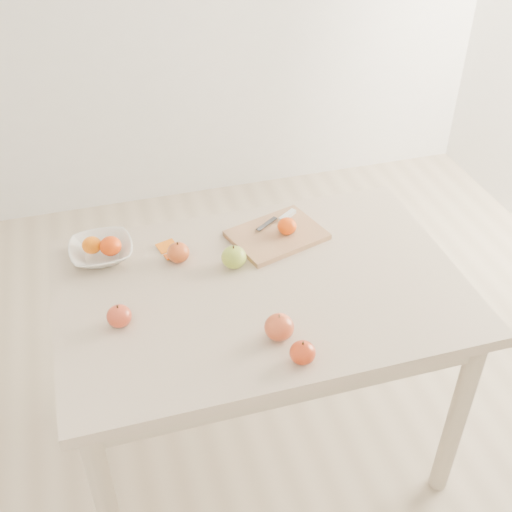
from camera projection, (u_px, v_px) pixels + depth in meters
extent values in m
plane|color=#C6B293|center=(260.00, 440.00, 2.35)|extent=(3.50, 3.50, 0.00)
cube|color=beige|center=(261.00, 290.00, 1.91)|extent=(1.20, 0.80, 0.04)
cylinder|color=#BCAA8E|center=(87.00, 337.00, 2.28)|extent=(0.06, 0.06, 0.71)
cylinder|color=#BCAA8E|center=(367.00, 283.00, 2.51)|extent=(0.06, 0.06, 0.71)
cylinder|color=#BCAA8E|center=(107.00, 507.00, 1.76)|extent=(0.06, 0.06, 0.71)
cylinder|color=#BCAA8E|center=(457.00, 418.00, 2.00)|extent=(0.06, 0.06, 0.71)
cube|color=tan|center=(277.00, 235.00, 2.08)|extent=(0.33, 0.28, 0.02)
ellipsoid|color=#CD4107|center=(287.00, 226.00, 2.05)|extent=(0.06, 0.06, 0.05)
imported|color=white|center=(101.00, 251.00, 1.98)|extent=(0.19, 0.19, 0.05)
ellipsoid|color=#E36108|center=(92.00, 245.00, 1.97)|extent=(0.06, 0.06, 0.05)
ellipsoid|color=#CE3F07|center=(111.00, 246.00, 1.96)|extent=(0.07, 0.07, 0.06)
cube|color=orange|center=(167.00, 247.00, 2.04)|extent=(0.07, 0.06, 0.01)
cube|color=#CA4F0E|center=(172.00, 256.00, 2.00)|extent=(0.05, 0.04, 0.01)
cube|color=white|center=(287.00, 216.00, 2.14)|extent=(0.07, 0.06, 0.01)
cube|color=#3A3C42|center=(267.00, 224.00, 2.10)|extent=(0.09, 0.07, 0.00)
ellipsoid|color=olive|center=(234.00, 257.00, 1.94)|extent=(0.08, 0.08, 0.07)
ellipsoid|color=#99050A|center=(303.00, 353.00, 1.64)|extent=(0.07, 0.07, 0.06)
ellipsoid|color=#A22A1B|center=(119.00, 316.00, 1.74)|extent=(0.07, 0.07, 0.06)
ellipsoid|color=maroon|center=(178.00, 252.00, 1.97)|extent=(0.07, 0.07, 0.06)
ellipsoid|color=#A41D1F|center=(279.00, 327.00, 1.70)|extent=(0.08, 0.08, 0.07)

